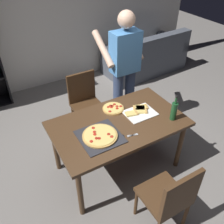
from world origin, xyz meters
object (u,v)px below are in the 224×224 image
second_pizza_plain (113,108)px  chair_near_camera (170,197)px  chair_far_side (85,100)px  pepperoni_pizza_on_tray (100,136)px  kitchen_scissors (126,137)px  person_serving_pizza (124,67)px  couch (146,58)px  wine_bottle (174,111)px  dining_table (119,128)px

second_pizza_plain → chair_near_camera: bearing=-93.7°
chair_far_side → pepperoni_pizza_on_tray: bearing=-105.9°
chair_far_side → second_pizza_plain: (0.08, -0.68, 0.25)m
pepperoni_pizza_on_tray → kitchen_scissors: pepperoni_pizza_on_tray is taller
chair_near_camera → kitchen_scissors: bearing=94.7°
person_serving_pizza → kitchen_scissors: size_ratio=8.82×
chair_near_camera → chair_far_side: (0.00, 1.86, 0.00)m
chair_near_camera → kitchen_scissors: size_ratio=4.54×
couch → wine_bottle: 2.67m
pepperoni_pizza_on_tray → kitchen_scissors: (0.24, -0.14, -0.01)m
pepperoni_pizza_on_tray → second_pizza_plain: pepperoni_pizza_on_tray is taller
person_serving_pizza → pepperoni_pizza_on_tray: person_serving_pizza is taller
dining_table → couch: couch is taller
couch → second_pizza_plain: couch is taller
pepperoni_pizza_on_tray → wine_bottle: 0.89m
wine_bottle → chair_near_camera: bearing=-130.4°
dining_table → kitchen_scissors: 0.27m
person_serving_pizza → dining_table: bearing=-126.0°
dining_table → second_pizza_plain: size_ratio=5.78×
chair_far_side → second_pizza_plain: chair_far_side is taller
couch → chair_near_camera: bearing=-123.1°
chair_far_side → kitchen_scissors: size_ratio=4.54×
pepperoni_pizza_on_tray → couch: bearing=43.6°
chair_near_camera → pepperoni_pizza_on_tray: (-0.30, 0.82, 0.25)m
chair_far_side → person_serving_pizza: (0.52, -0.22, 0.49)m
chair_far_side → wine_bottle: 1.37m
couch → person_serving_pizza: (-1.39, -1.28, 0.70)m
wine_bottle → second_pizza_plain: bearing=134.3°
chair_far_side → second_pizza_plain: size_ratio=3.44×
pepperoni_pizza_on_tray → chair_near_camera: bearing=-70.2°
chair_far_side → pepperoni_pizza_on_tray: size_ratio=2.08×
person_serving_pizza → wine_bottle: size_ratio=5.54×
couch → wine_bottle: bearing=-120.7°
couch → kitchen_scissors: (-1.96, -2.23, 0.45)m
pepperoni_pizza_on_tray → second_pizza_plain: (0.37, 0.36, -0.00)m
second_pizza_plain → pepperoni_pizza_on_tray: bearing=-136.2°
person_serving_pizza → kitchen_scissors: person_serving_pizza is taller
dining_table → chair_near_camera: size_ratio=1.68×
pepperoni_pizza_on_tray → dining_table: bearing=20.0°
chair_near_camera → kitchen_scissors: 0.73m
person_serving_pizza → second_pizza_plain: size_ratio=6.69×
dining_table → couch: bearing=46.2°
dining_table → chair_far_side: bearing=90.0°
couch → wine_bottle: (-1.33, -2.25, 0.57)m
person_serving_pizza → kitchen_scissors: 1.14m
dining_table → second_pizza_plain: 0.28m
person_serving_pizza → chair_near_camera: bearing=-107.5°
chair_near_camera → wine_bottle: (0.57, 0.67, 0.36)m
chair_far_side → couch: 2.19m
chair_near_camera → chair_far_side: bearing=90.0°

